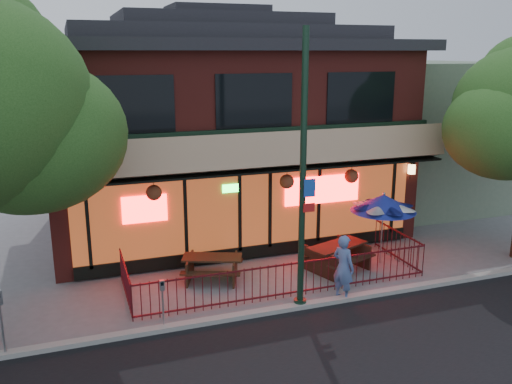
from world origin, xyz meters
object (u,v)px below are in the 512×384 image
pedestrian (343,267)px  parking_meter_far (0,312)px  picnic_table_left (212,265)px  picnic_table_right (337,253)px  parking_meter_near (162,296)px  patio_umbrella (383,203)px  street_light (303,189)px

pedestrian → parking_meter_far: 8.26m
picnic_table_left → picnic_table_right: (3.76, -0.51, 0.05)m
picnic_table_left → picnic_table_right: bearing=-7.7°
picnic_table_right → pedestrian: bearing=-113.5°
picnic_table_left → parking_meter_near: (-1.84, -2.39, 0.37)m
patio_umbrella → pedestrian: patio_umbrella is taller
picnic_table_left → picnic_table_right: 3.79m
picnic_table_left → parking_meter_far: bearing=-155.0°
picnic_table_right → parking_meter_near: (-5.60, -1.88, 0.32)m
picnic_table_left → patio_umbrella: bearing=-4.9°
street_light → patio_umbrella: (3.60, 1.94, -1.20)m
patio_umbrella → picnic_table_left: bearing=175.1°
street_light → pedestrian: bearing=2.4°
picnic_table_left → patio_umbrella: (5.31, -0.45, 1.47)m
street_light → patio_umbrella: street_light is taller
parking_meter_near → parking_meter_far: (-3.45, -0.08, 0.21)m
parking_meter_far → picnic_table_right: bearing=12.2°
parking_meter_far → street_light: bearing=0.6°
pedestrian → parking_meter_far: (-8.26, -0.13, 0.16)m
street_light → pedestrian: 2.58m
parking_meter_near → parking_meter_far: size_ratio=0.80×
pedestrian → parking_meter_far: pedestrian is taller
patio_umbrella → pedestrian: bearing=-141.2°
patio_umbrella → parking_meter_far: patio_umbrella is taller
picnic_table_right → patio_umbrella: size_ratio=0.98×
picnic_table_left → patio_umbrella: size_ratio=0.90×
street_light → picnic_table_left: (-1.71, 2.39, -2.68)m
picnic_table_left → parking_meter_far: parking_meter_far is taller
picnic_table_left → patio_umbrella: 5.53m
picnic_table_right → patio_umbrella: patio_umbrella is taller
picnic_table_left → pedestrian: size_ratio=1.14×
picnic_table_left → parking_meter_far: (-5.29, -2.47, 0.58)m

